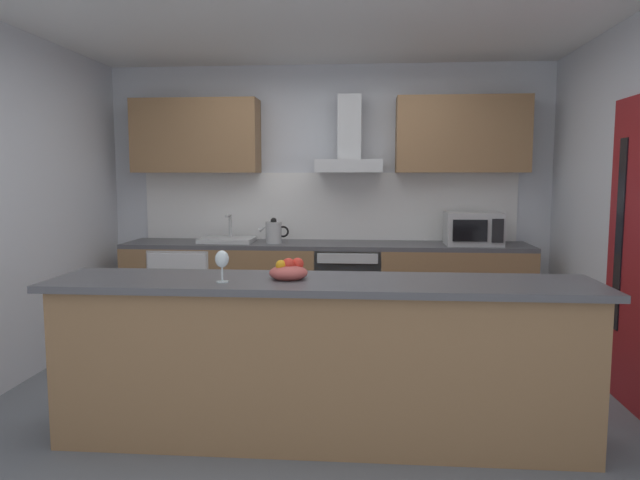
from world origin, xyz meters
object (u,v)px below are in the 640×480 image
object	(u,v)px
microwave	(473,229)
kettle	(274,232)
fruit_bowl	(289,271)
wine_glass	(222,260)
sink	(228,239)
oven	(348,290)
refrigerator	(187,291)
range_hood	(350,148)

from	to	relation	value
microwave	kettle	world-z (taller)	microwave
microwave	fruit_bowl	world-z (taller)	microwave
microwave	wine_glass	world-z (taller)	microwave
microwave	sink	bearing A→B (deg)	179.03
oven	refrigerator	xyz separation A→B (m)	(-1.55, -0.00, -0.03)
sink	kettle	distance (m)	0.46
refrigerator	microwave	size ratio (longest dim) A/B	1.70
wine_glass	sink	bearing A→B (deg)	102.97
kettle	fruit_bowl	bearing A→B (deg)	-78.56
microwave	fruit_bowl	bearing A→B (deg)	-123.36
oven	range_hood	world-z (taller)	range_hood
microwave	sink	distance (m)	2.29
oven	kettle	world-z (taller)	kettle
wine_glass	oven	bearing A→B (deg)	74.91
sink	range_hood	distance (m)	1.44
refrigerator	range_hood	distance (m)	2.07
kettle	range_hood	distance (m)	1.06
fruit_bowl	range_hood	bearing A→B (deg)	83.30
fruit_bowl	microwave	bearing A→B (deg)	56.64
sink	fruit_bowl	size ratio (longest dim) A/B	2.27
refrigerator	range_hood	world-z (taller)	range_hood
kettle	wine_glass	world-z (taller)	kettle
refrigerator	range_hood	size ratio (longest dim) A/B	1.18
kettle	range_hood	xyz separation A→B (m)	(0.70, 0.16, 0.78)
kettle	fruit_bowl	size ratio (longest dim) A/B	1.31
refrigerator	microwave	world-z (taller)	microwave
sink	microwave	bearing A→B (deg)	-0.97
sink	range_hood	xyz separation A→B (m)	(1.15, 0.12, 0.86)
microwave	range_hood	world-z (taller)	range_hood
sink	kettle	bearing A→B (deg)	-5.64
kettle	range_hood	size ratio (longest dim) A/B	0.40
range_hood	fruit_bowl	world-z (taller)	range_hood
sink	wine_glass	world-z (taller)	sink
wine_glass	range_hood	bearing A→B (deg)	75.68
sink	wine_glass	size ratio (longest dim) A/B	2.81
microwave	sink	world-z (taller)	microwave
sink	fruit_bowl	distance (m)	2.35
kettle	wine_glass	bearing A→B (deg)	-87.99
refrigerator	microwave	xyz separation A→B (m)	(2.69, -0.03, 0.62)
oven	wine_glass	xyz separation A→B (m)	(-0.62, -2.30, 0.61)
microwave	wine_glass	distance (m)	2.87
range_hood	fruit_bowl	size ratio (longest dim) A/B	3.27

